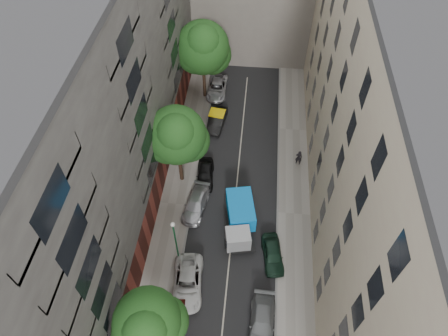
# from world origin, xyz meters

# --- Properties ---
(ground) EXTENTS (120.00, 120.00, 0.00)m
(ground) POSITION_xyz_m (0.00, 0.00, 0.00)
(ground) COLOR #4C4C49
(ground) RESTS_ON ground
(road_surface) EXTENTS (8.00, 44.00, 0.02)m
(road_surface) POSITION_xyz_m (0.00, 0.00, 0.01)
(road_surface) COLOR black
(road_surface) RESTS_ON ground
(sidewalk_left) EXTENTS (3.00, 44.00, 0.15)m
(sidewalk_left) POSITION_xyz_m (-5.50, 0.00, 0.07)
(sidewalk_left) COLOR gray
(sidewalk_left) RESTS_ON ground
(sidewalk_right) EXTENTS (3.00, 44.00, 0.15)m
(sidewalk_right) POSITION_xyz_m (5.50, 0.00, 0.07)
(sidewalk_right) COLOR gray
(sidewalk_right) RESTS_ON ground
(building_left) EXTENTS (8.00, 44.00, 20.00)m
(building_left) POSITION_xyz_m (-11.00, 0.00, 10.00)
(building_left) COLOR #454341
(building_left) RESTS_ON ground
(building_right) EXTENTS (8.00, 44.00, 20.00)m
(building_right) POSITION_xyz_m (11.00, 0.00, 10.00)
(building_right) COLOR #BAAE91
(building_right) RESTS_ON ground
(tarp_truck) EXTENTS (3.17, 5.83, 2.53)m
(tarp_truck) POSITION_xyz_m (0.60, -1.86, 1.39)
(tarp_truck) COLOR black
(tarp_truck) RESTS_ON ground
(car_left_1) EXTENTS (1.82, 4.35, 1.40)m
(car_left_1) POSITION_xyz_m (-3.60, -11.42, 0.70)
(car_left_1) COLOR #49120E
(car_left_1) RESTS_ON ground
(car_left_2) EXTENTS (2.76, 5.21, 1.39)m
(car_left_2) POSITION_xyz_m (-3.11, -7.80, 0.70)
(car_left_2) COLOR silver
(car_left_2) RESTS_ON ground
(car_left_3) EXTENTS (2.46, 4.72, 1.31)m
(car_left_3) POSITION_xyz_m (-3.55, -0.20, 0.65)
(car_left_3) COLOR #BBBCC0
(car_left_3) RESTS_ON ground
(car_left_4) EXTENTS (1.92, 4.13, 1.37)m
(car_left_4) POSITION_xyz_m (-3.16, 3.40, 0.68)
(car_left_4) COLOR black
(car_left_4) RESTS_ON ground
(car_left_5) EXTENTS (2.05, 4.42, 1.40)m
(car_left_5) POSITION_xyz_m (-2.80, 11.00, 0.70)
(car_left_5) COLOR black
(car_left_5) RESTS_ON ground
(car_left_6) EXTENTS (2.31, 4.92, 1.36)m
(car_left_6) POSITION_xyz_m (-3.43, 16.60, 0.68)
(car_left_6) COLOR silver
(car_left_6) RESTS_ON ground
(car_right_1) EXTENTS (2.03, 4.68, 1.34)m
(car_right_1) POSITION_xyz_m (2.93, -10.35, 0.67)
(car_right_1) COLOR slate
(car_right_1) RESTS_ON ground
(car_right_2) EXTENTS (2.21, 4.15, 1.34)m
(car_right_2) POSITION_xyz_m (3.60, -4.60, 0.67)
(car_right_2) COLOR black
(car_right_2) RESTS_ON ground
(tree_near) EXTENTS (4.80, 4.44, 7.66)m
(tree_near) POSITION_xyz_m (-4.50, -12.72, 5.28)
(tree_near) COLOR #382619
(tree_near) RESTS_ON sidewalk_left
(tree_mid) EXTENTS (5.52, 5.28, 8.95)m
(tree_mid) POSITION_xyz_m (-5.33, 2.91, 6.11)
(tree_mid) COLOR #382619
(tree_mid) RESTS_ON sidewalk_left
(tree_far) EXTENTS (5.94, 5.76, 9.58)m
(tree_far) POSITION_xyz_m (-4.71, 15.59, 6.50)
(tree_far) COLOR #382619
(tree_far) RESTS_ON sidewalk_left
(lamp_post) EXTENTS (0.36, 0.36, 5.86)m
(lamp_post) POSITION_xyz_m (-4.20, -5.66, 3.81)
(lamp_post) COLOR #1B6136
(lamp_post) RESTS_ON sidewalk_left
(pedestrian) EXTENTS (0.73, 0.55, 1.80)m
(pedestrian) POSITION_xyz_m (5.94, 6.13, 1.05)
(pedestrian) COLOR black
(pedestrian) RESTS_ON sidewalk_right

